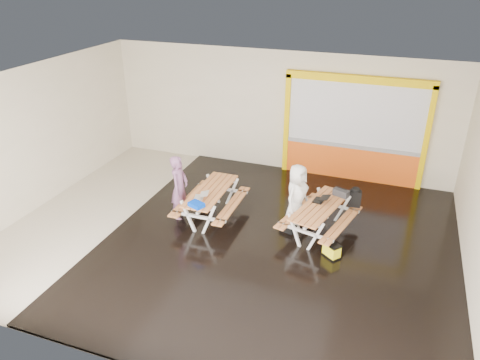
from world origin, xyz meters
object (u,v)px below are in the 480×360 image
at_px(blue_pouch, 196,205).
at_px(backpack, 355,198).
at_px(person_right, 297,196).
at_px(dark_case, 288,228).
at_px(toolbox, 341,193).
at_px(picnic_table_right, 320,212).
at_px(laptop_right, 321,199).
at_px(laptop_left, 201,196).
at_px(person_left, 179,188).
at_px(picnic_table_left, 211,197).
at_px(fluke_bag, 332,250).

distance_m(blue_pouch, backpack, 3.69).
relative_size(person_right, dark_case, 4.52).
xyz_separation_m(toolbox, dark_case, (-1.03, -0.75, -0.74)).
xyz_separation_m(picnic_table_right, laptop_right, (-0.03, 0.18, 0.23)).
bearing_deg(laptop_left, person_right, 21.39).
relative_size(picnic_table_right, laptop_right, 5.50).
height_order(person_left, blue_pouch, person_left).
bearing_deg(toolbox, picnic_table_right, -120.42).
xyz_separation_m(laptop_left, blue_pouch, (0.08, -0.40, 0.00)).
height_order(laptop_right, toolbox, toolbox).
bearing_deg(dark_case, laptop_left, -166.58).
bearing_deg(laptop_left, picnic_table_right, 13.13).
bearing_deg(laptop_right, picnic_table_left, -172.09).
xyz_separation_m(picnic_table_right, person_left, (-3.30, -0.39, 0.23)).
relative_size(laptop_left, blue_pouch, 1.20).
relative_size(laptop_left, toolbox, 0.98).
bearing_deg(dark_case, toolbox, 36.02).
bearing_deg(picnic_table_right, backpack, 48.90).
xyz_separation_m(picnic_table_right, blue_pouch, (-2.57, -1.02, 0.24)).
bearing_deg(picnic_table_left, backpack, 15.99).
height_order(picnic_table_right, dark_case, picnic_table_right).
bearing_deg(fluke_bag, toolbox, 93.34).
height_order(person_right, blue_pouch, person_right).
bearing_deg(laptop_right, person_right, 179.65).
distance_m(person_right, backpack, 1.38).
bearing_deg(dark_case, blue_pouch, -155.23).
distance_m(laptop_right, fluke_bag, 1.28).
relative_size(person_left, toolbox, 4.05).
relative_size(picnic_table_left, person_left, 1.22).
bearing_deg(picnic_table_left, picnic_table_right, 3.80).
bearing_deg(backpack, picnic_table_right, -131.10).
height_order(person_left, person_right, person_left).
height_order(picnic_table_right, fluke_bag, picnic_table_right).
bearing_deg(toolbox, blue_pouch, -150.96).
distance_m(picnic_table_right, toolbox, 0.75).
bearing_deg(backpack, toolbox, -152.93).
relative_size(person_left, laptop_left, 4.15).
relative_size(picnic_table_right, fluke_bag, 5.03).
relative_size(picnic_table_right, laptop_left, 5.61).
xyz_separation_m(blue_pouch, dark_case, (1.89, 0.87, -0.72)).
relative_size(laptop_right, dark_case, 1.17).
distance_m(laptop_right, blue_pouch, 2.80).
bearing_deg(laptop_left, blue_pouch, -79.37).
relative_size(blue_pouch, dark_case, 0.96).
bearing_deg(person_left, fluke_bag, -101.21).
bearing_deg(picnic_table_left, person_left, -163.19).
distance_m(laptop_left, toolbox, 3.23).
distance_m(blue_pouch, toolbox, 3.34).
height_order(picnic_table_right, toolbox, toolbox).
distance_m(laptop_left, laptop_right, 2.73).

